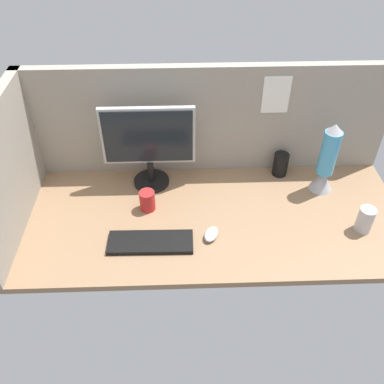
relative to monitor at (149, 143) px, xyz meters
The scene contains 10 objects.
ground_plane 46.00cm from the monitor, 40.89° to the right, with size 180.00×80.00×3.00cm, color #8C6B4C.
cubicle_wall_back 31.94cm from the monitor, 23.02° to the left, with size 180.00×5.50×56.90cm.
cubicle_wall_side 63.81cm from the monitor, 156.74° to the right, with size 5.00×80.00×56.90cm, color gray.
monitor is the anchor object (origin of this frame).
keyboard 48.71cm from the monitor, 88.41° to the right, with size 37.00×13.00×2.00cm, color black.
mouse 53.36cm from the monitor, 55.00° to the right, with size 5.60×9.60×3.40cm, color silver.
mug_black_travel 69.20cm from the monitor, ahead, with size 7.66×7.66×12.35cm.
mug_steel 104.86cm from the monitor, 21.32° to the right, with size 7.25×7.25×12.32cm.
mug_red_plastic 27.62cm from the monitor, 92.81° to the right, with size 7.32×7.32×10.02cm.
lava_lamp 85.87cm from the monitor, ahead, with size 11.44×11.44×37.45cm.
Camera 1 is at (-14.10, -141.86, 136.16)cm, focal length 39.09 mm.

